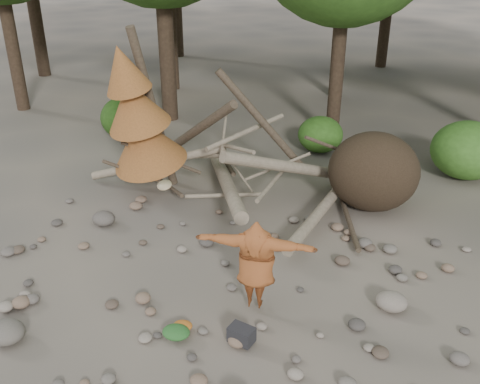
# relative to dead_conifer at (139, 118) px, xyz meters

# --- Properties ---
(ground) EXTENTS (120.00, 120.00, 0.00)m
(ground) POSITION_rel_dead_conifer_xyz_m (3.12, -3.37, -2.11)
(ground) COLOR #514C44
(ground) RESTS_ON ground
(deadfall_pile) EXTENTS (8.55, 5.24, 3.30)m
(deadfall_pile) POSITION_rel_dead_conifer_xyz_m (5.13, 0.87, -1.16)
(deadfall_pile) COLOR #332619
(deadfall_pile) RESTS_ON ground
(dead_conifer) EXTENTS (2.06, 2.16, 4.35)m
(dead_conifer) POSITION_rel_dead_conifer_xyz_m (0.00, 0.00, 0.00)
(dead_conifer) COLOR #4C3F30
(dead_conifer) RESTS_ON ground
(bush_left) EXTENTS (1.80, 1.80, 1.44)m
(bush_left) POSITION_rel_dead_conifer_xyz_m (-2.38, 3.83, -1.39)
(bush_left) COLOR #285115
(bush_left) RESTS_ON ground
(bush_mid) EXTENTS (1.40, 1.40, 1.12)m
(bush_mid) POSITION_rel_dead_conifer_xyz_m (3.92, 4.43, -1.55)
(bush_mid) COLOR #35671D
(bush_mid) RESTS_ON ground
(bush_right) EXTENTS (2.00, 2.00, 1.60)m
(bush_right) POSITION_rel_dead_conifer_xyz_m (8.12, 3.63, -1.31)
(bush_right) COLOR #417A26
(bush_right) RESTS_ON ground
(frisbee_thrower) EXTENTS (3.15, 1.00, 2.01)m
(frisbee_thrower) POSITION_rel_dead_conifer_xyz_m (3.98, -3.70, -1.16)
(frisbee_thrower) COLOR brown
(frisbee_thrower) RESTS_ON ground
(backpack) EXTENTS (0.48, 0.38, 0.28)m
(backpack) POSITION_rel_dead_conifer_xyz_m (4.01, -4.71, -1.97)
(backpack) COLOR black
(backpack) RESTS_ON ground
(cloth_green) EXTENTS (0.48, 0.40, 0.18)m
(cloth_green) POSITION_rel_dead_conifer_xyz_m (2.91, -4.90, -2.02)
(cloth_green) COLOR #265B24
(cloth_green) RESTS_ON ground
(cloth_orange) EXTENTS (0.34, 0.28, 0.12)m
(cloth_orange) POSITION_rel_dead_conifer_xyz_m (2.95, -4.68, -2.05)
(cloth_orange) COLOR #A95D1D
(cloth_orange) RESTS_ON ground
(boulder_front_left) EXTENTS (0.62, 0.56, 0.37)m
(boulder_front_left) POSITION_rel_dead_conifer_xyz_m (0.20, -5.75, -1.92)
(boulder_front_left) COLOR #625C52
(boulder_front_left) RESTS_ON ground
(boulder_mid_right) EXTENTS (0.57, 0.51, 0.34)m
(boulder_mid_right) POSITION_rel_dead_conifer_xyz_m (6.39, -3.05, -1.94)
(boulder_mid_right) COLOR gray
(boulder_mid_right) RESTS_ON ground
(boulder_mid_left) EXTENTS (0.55, 0.49, 0.33)m
(boulder_mid_left) POSITION_rel_dead_conifer_xyz_m (-0.25, -1.71, -1.95)
(boulder_mid_left) COLOR #575049
(boulder_mid_left) RESTS_ON ground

